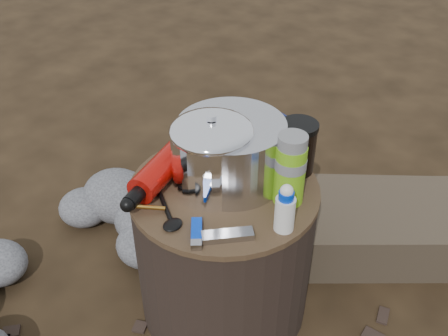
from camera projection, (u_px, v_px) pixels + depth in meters
The scene contains 14 objects.
ground at pixel (224, 302), 1.51m from camera, with size 60.00×60.00×0.00m, color black.
stump at pixel (224, 250), 1.38m from camera, with size 0.46×0.46×0.42m, color black.
rock_ring at pixel (48, 270), 1.50m from camera, with size 0.39×0.84×0.17m, color #57575C, non-canonical shape.
foil_windscreen at pixel (231, 152), 1.24m from camera, with size 0.26×0.26×0.16m, color silver.
camping_pot at pixel (212, 154), 1.20m from camera, with size 0.19×0.19×0.19m, color white.
fuel_bottle at pixel (163, 167), 1.27m from camera, with size 0.07×0.29×0.07m, color #B00F09, non-canonical shape.
thermos at pixel (290, 170), 1.17m from camera, with size 0.07×0.07×0.17m, color #6FB717.
travel_mug at pixel (298, 148), 1.28m from camera, with size 0.09×0.09×0.13m, color black.
stuff_sack at pixel (223, 132), 1.36m from camera, with size 0.15×0.13×0.11m, color #DC9800.
food_pouch at pixel (271, 133), 1.34m from camera, with size 0.10×0.02×0.12m, color #101849.
lighter at pixel (197, 230), 1.12m from camera, with size 0.02×0.09×0.02m, color #0333CC.
multitool at pixel (228, 236), 1.11m from camera, with size 0.03×0.11×0.02m, color #ABABAF.
spork at pixel (165, 205), 1.20m from camera, with size 0.03×0.15×0.01m, color black, non-canonical shape.
squeeze_bottle at pixel (285, 210), 1.11m from camera, with size 0.04×0.04×0.10m, color silver.
Camera 1 is at (0.55, -0.82, 1.20)m, focal length 41.89 mm.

